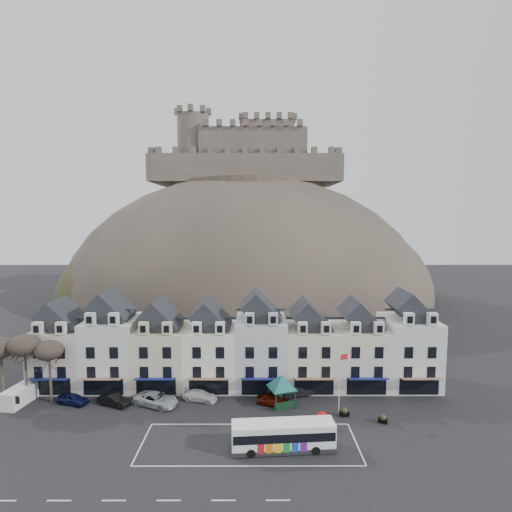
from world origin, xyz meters
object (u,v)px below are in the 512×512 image
at_px(bus, 283,434).
at_px(car_navy, 73,399).
at_px(car_black, 114,400).
at_px(red_buoy, 322,419).
at_px(flagpole, 340,379).
at_px(car_silver, 156,399).
at_px(white_van, 20,395).
at_px(bus_shelter, 282,382).
at_px(car_white, 200,396).
at_px(car_charcoal, 297,391).
at_px(car_maroon, 273,400).

xyz_separation_m(bus, car_navy, (-25.38, 9.71, -0.92)).
relative_size(car_navy, car_black, 0.95).
distance_m(red_buoy, car_black, 25.30).
height_order(flagpole, car_silver, flagpole).
bearing_deg(car_navy, white_van, 105.38).
distance_m(bus_shelter, car_navy, 25.96).
distance_m(bus_shelter, car_black, 20.78).
height_order(red_buoy, car_white, red_buoy).
bearing_deg(car_charcoal, car_black, 78.49).
distance_m(red_buoy, flagpole, 5.04).
distance_m(bus, car_maroon, 9.50).
bearing_deg(car_white, white_van, 106.56).
bearing_deg(bus, car_charcoal, 73.18).
xyz_separation_m(car_navy, car_silver, (10.40, -0.34, 0.10)).
height_order(car_black, car_maroon, car_black).
bearing_deg(bus_shelter, car_navy, 161.12).
relative_size(bus_shelter, car_maroon, 1.45).
height_order(bus, car_silver, bus).
bearing_deg(red_buoy, car_black, 168.64).
height_order(bus, car_navy, bus).
relative_size(flagpole, car_charcoal, 1.83).
xyz_separation_m(bus_shelter, car_maroon, (-1.05, 0.07, -2.33)).
relative_size(bus, car_navy, 2.62).
relative_size(bus, bus_shelter, 1.79).
xyz_separation_m(bus, flagpole, (7.14, 7.15, 2.66)).
distance_m(bus_shelter, car_white, 10.60).
height_order(bus, car_charcoal, bus).
bearing_deg(car_maroon, car_charcoal, -38.15).
bearing_deg(car_black, bus_shelter, -67.76).
relative_size(white_van, car_maroon, 1.23).
bearing_deg(bus_shelter, car_silver, 161.87).
bearing_deg(car_charcoal, car_navy, 76.66).
bearing_deg(bus, car_maroon, 89.29).
xyz_separation_m(bus, white_van, (-32.04, 9.86, -0.53)).
height_order(white_van, car_charcoal, white_van).
bearing_deg(car_navy, car_silver, -75.13).
distance_m(car_silver, car_white, 5.36).
height_order(car_silver, car_charcoal, car_silver).
xyz_separation_m(car_black, car_silver, (5.20, 0.00, 0.08)).
bearing_deg(red_buoy, car_navy, 169.94).
xyz_separation_m(bus, car_black, (-20.18, 9.37, -0.91)).
height_order(car_navy, car_silver, car_silver).
distance_m(car_navy, car_maroon, 24.80).
relative_size(bus_shelter, red_buoy, 3.37).
relative_size(car_white, car_maroon, 1.12).
bearing_deg(car_charcoal, car_maroon, 109.19).
relative_size(bus_shelter, flagpole, 0.78).
distance_m(red_buoy, car_maroon, 7.25).
relative_size(red_buoy, car_silver, 0.31).
xyz_separation_m(bus_shelter, white_van, (-32.51, 0.49, -1.94)).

